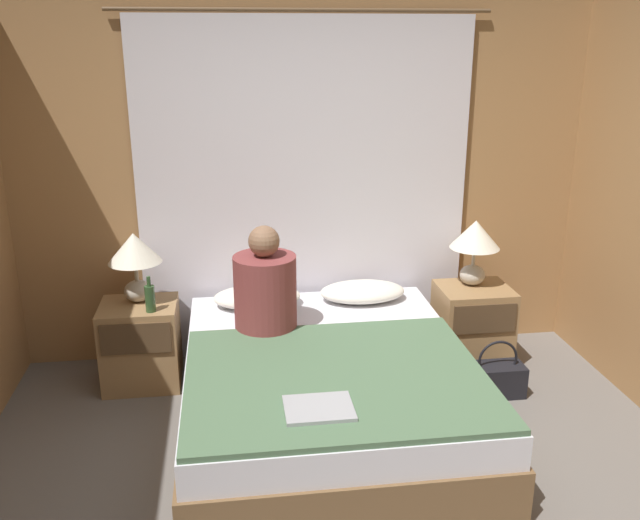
% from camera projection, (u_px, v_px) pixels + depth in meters
% --- Properties ---
extents(wall_back, '(3.93, 0.06, 2.50)m').
position_uv_depth(wall_back, '(304.00, 175.00, 4.53)').
color(wall_back, '#A37547').
rests_on(wall_back, ground_plane).
extents(curtain_panel, '(2.40, 0.02, 2.30)m').
position_uv_depth(curtain_panel, '(305.00, 192.00, 4.51)').
color(curtain_panel, silver).
rests_on(curtain_panel, ground_plane).
extents(bed, '(1.59, 1.94, 0.46)m').
position_uv_depth(bed, '(327.00, 390.00, 3.83)').
color(bed, brown).
rests_on(bed, ground_plane).
extents(nightstand_left, '(0.48, 0.42, 0.54)m').
position_uv_depth(nightstand_left, '(141.00, 344.00, 4.31)').
color(nightstand_left, '#937047').
rests_on(nightstand_left, ground_plane).
extents(nightstand_right, '(0.48, 0.42, 0.54)m').
position_uv_depth(nightstand_right, '(472.00, 325.00, 4.59)').
color(nightstand_right, '#937047').
rests_on(nightstand_right, ground_plane).
extents(lamp_left, '(0.33, 0.33, 0.45)m').
position_uv_depth(lamp_left, '(135.00, 255.00, 4.19)').
color(lamp_left, '#B2A899').
rests_on(lamp_left, nightstand_left).
extents(lamp_right, '(0.33, 0.33, 0.45)m').
position_uv_depth(lamp_right, '(475.00, 241.00, 4.47)').
color(lamp_right, '#B2A899').
rests_on(lamp_right, nightstand_right).
extents(pillow_left, '(0.57, 0.35, 0.12)m').
position_uv_depth(pillow_left, '(257.00, 297.00, 4.41)').
color(pillow_left, silver).
rests_on(pillow_left, bed).
extents(pillow_right, '(0.57, 0.35, 0.12)m').
position_uv_depth(pillow_right, '(362.00, 292.00, 4.50)').
color(pillow_right, silver).
rests_on(pillow_right, bed).
extents(blanket_on_bed, '(1.53, 1.27, 0.03)m').
position_uv_depth(blanket_on_bed, '(336.00, 376.00, 3.47)').
color(blanket_on_bed, '#4C6B4C').
rests_on(blanket_on_bed, bed).
extents(person_left_in_bed, '(0.37, 0.37, 0.64)m').
position_uv_depth(person_left_in_bed, '(265.00, 289.00, 3.98)').
color(person_left_in_bed, brown).
rests_on(person_left_in_bed, bed).
extents(beer_bottle_on_left_stand, '(0.06, 0.06, 0.22)m').
position_uv_depth(beer_bottle_on_left_stand, '(150.00, 298.00, 4.09)').
color(beer_bottle_on_left_stand, '#2D4C28').
rests_on(beer_bottle_on_left_stand, nightstand_left).
extents(laptop_on_bed, '(0.32, 0.25, 0.02)m').
position_uv_depth(laptop_on_bed, '(319.00, 408.00, 3.13)').
color(laptop_on_bed, '#9EA0A5').
rests_on(laptop_on_bed, blanket_on_bed).
extents(handbag_on_floor, '(0.34, 0.18, 0.37)m').
position_uv_depth(handbag_on_floor, '(496.00, 378.00, 4.21)').
color(handbag_on_floor, black).
rests_on(handbag_on_floor, ground_plane).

